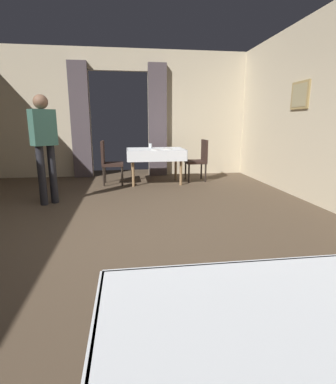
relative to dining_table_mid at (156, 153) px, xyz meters
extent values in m
plane|color=#4C3D2D|center=(-0.76, -3.08, -0.66)|extent=(10.08, 10.08, 0.00)
cube|color=#997F4C|center=(2.36, -1.48, 1.10)|extent=(0.03, 0.52, 0.46)
cube|color=#998C66|center=(2.34, -1.48, 1.10)|extent=(0.01, 0.42, 0.38)
cube|color=beige|center=(-2.71, 1.12, 0.84)|extent=(2.50, 0.12, 3.00)
cube|color=beige|center=(1.19, 1.12, 0.84)|extent=(2.50, 0.12, 3.00)
cube|color=beige|center=(-0.76, 1.12, 2.09)|extent=(1.40, 0.12, 0.50)
cube|color=#4C4247|center=(-1.68, 0.98, 0.68)|extent=(0.44, 0.14, 2.68)
cube|color=#4C4247|center=(0.16, 0.98, 0.68)|extent=(0.44, 0.14, 2.68)
cylinder|color=olive|center=(-0.62, -5.48, -0.30)|extent=(0.06, 0.06, 0.71)
cube|color=white|center=(0.01, -5.37, -0.04)|extent=(1.49, 0.02, 0.28)
cylinder|color=olive|center=(-0.50, -0.33, -0.30)|extent=(0.06, 0.06, 0.71)
cylinder|color=olive|center=(0.50, -0.33, -0.30)|extent=(0.06, 0.06, 0.71)
cylinder|color=olive|center=(-0.50, 0.33, -0.30)|extent=(0.06, 0.06, 0.71)
cylinder|color=olive|center=(0.50, 0.33, -0.30)|extent=(0.06, 0.06, 0.71)
cube|color=olive|center=(0.00, 0.00, 0.07)|extent=(1.17, 0.83, 0.03)
cube|color=white|center=(0.00, 0.00, 0.09)|extent=(1.23, 0.89, 0.01)
cube|color=white|center=(0.00, -0.44, -0.02)|extent=(1.23, 0.02, 0.23)
cube|color=white|center=(0.00, 0.44, -0.02)|extent=(1.23, 0.02, 0.23)
cube|color=white|center=(-0.61, 0.00, -0.02)|extent=(0.02, 0.89, 0.23)
cube|color=white|center=(0.61, 0.00, -0.02)|extent=(0.02, 0.89, 0.23)
cylinder|color=black|center=(0.73, -0.08, -0.45)|extent=(0.04, 0.04, 0.42)
cylinder|color=black|center=(0.73, 0.30, -0.45)|extent=(0.04, 0.04, 0.42)
cylinder|color=black|center=(1.11, -0.08, -0.45)|extent=(0.04, 0.04, 0.42)
cylinder|color=black|center=(1.11, 0.30, -0.45)|extent=(0.04, 0.04, 0.42)
cube|color=black|center=(0.92, 0.11, -0.22)|extent=(0.44, 0.44, 0.06)
cube|color=black|center=(1.12, 0.11, 0.03)|extent=(0.05, 0.42, 0.48)
cylinder|color=black|center=(-0.73, 0.15, -0.45)|extent=(0.04, 0.04, 0.42)
cylinder|color=black|center=(-0.73, -0.23, -0.45)|extent=(0.04, 0.04, 0.42)
cylinder|color=black|center=(-1.11, 0.15, -0.45)|extent=(0.04, 0.04, 0.42)
cylinder|color=black|center=(-1.11, -0.23, -0.45)|extent=(0.04, 0.04, 0.42)
cube|color=black|center=(-0.92, -0.04, -0.22)|extent=(0.44, 0.44, 0.06)
cube|color=black|center=(-1.12, -0.04, 0.03)|extent=(0.05, 0.42, 0.48)
cylinder|color=white|center=(-0.03, -0.31, 0.10)|extent=(0.19, 0.19, 0.01)
cylinder|color=silver|center=(-0.10, 0.18, 0.15)|extent=(0.07, 0.07, 0.11)
cylinder|color=white|center=(0.24, -0.15, 0.10)|extent=(0.23, 0.23, 0.01)
cylinder|color=black|center=(-1.97, -1.56, -0.18)|extent=(0.12, 0.12, 0.95)
cylinder|color=black|center=(-1.83, -1.45, -0.18)|extent=(0.12, 0.12, 0.95)
cube|color=#33594C|center=(-1.90, -1.51, 0.57)|extent=(0.42, 0.39, 0.55)
sphere|color=brown|center=(-1.90, -1.51, 0.95)|extent=(0.22, 0.22, 0.22)
camera|label=1|loc=(-0.63, -6.40, 0.63)|focal=27.53mm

